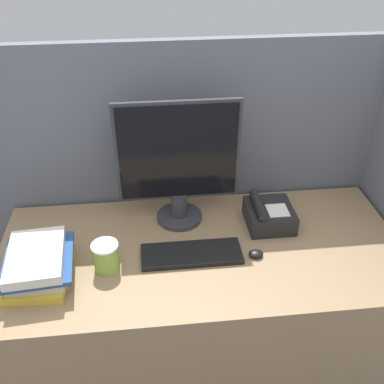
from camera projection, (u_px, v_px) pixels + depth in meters
name	position (u px, v px, depth m)	size (l,w,h in m)	color
cubicle_panel_rear	(191.00, 197.00, 2.09)	(1.98, 0.04, 1.45)	slate
desk	(201.00, 314.00, 1.96)	(1.58, 0.72, 0.75)	#937551
monitor	(178.00, 165.00, 1.77)	(0.49, 0.19, 0.53)	#333338
keyboard	(191.00, 254.00, 1.71)	(0.38, 0.14, 0.02)	black
mouse	(256.00, 254.00, 1.71)	(0.06, 0.05, 0.02)	black
coffee_cup	(106.00, 256.00, 1.63)	(0.10, 0.10, 0.11)	#8CB247
book_stack	(37.00, 266.00, 1.59)	(0.27, 0.30, 0.12)	gold
desk_telephone	(269.00, 215.00, 1.86)	(0.19, 0.20, 0.12)	black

